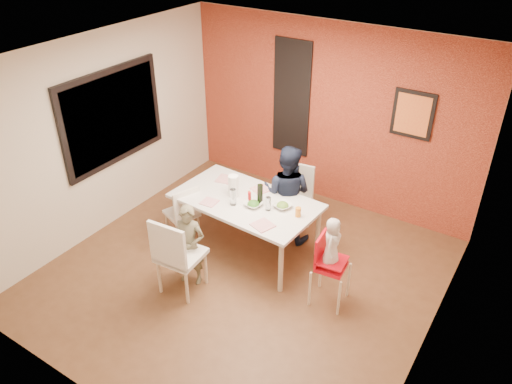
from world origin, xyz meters
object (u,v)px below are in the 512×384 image
Objects in this scene: chair_left at (184,211)px; child_far at (287,194)px; chair_far at (295,195)px; high_chair at (328,263)px; child_near at (190,245)px; toddler at (332,243)px; dining_table at (246,204)px; wine_bottle at (260,194)px; paper_towel_roll at (233,186)px; chair_near at (176,254)px.

chair_left is 0.61× the size of child_far.
chair_far reaches higher than high_chair.
toddler is at bearing 2.40° from child_near.
chair_far is at bearing 68.68° from dining_table.
wine_bottle is (-0.10, -0.75, 0.36)m from chair_far.
chair_far is 0.84m from wine_bottle.
dining_table is 0.28m from paper_towel_roll.
chair_left is at bearing 77.55° from toddler.
paper_towel_roll is (-1.51, 0.31, 0.38)m from high_chair.
chair_near is 1.24× the size of chair_left.
chair_near is at bearing -108.70° from wine_bottle.
child_near is at bearing 104.96° from high_chair.
dining_table is at bearing 65.03° from toddler.
chair_far is at bearing 58.65° from paper_towel_roll.
chair_far is at bearing 54.94° from child_near.
toddler is at bearing -13.05° from dining_table.
child_near is 0.77× the size of child_far.
chair_near is 3.49× the size of paper_towel_roll.
chair_left reaches higher than dining_table.
wine_bottle is at bearing 61.83° from toddler.
wine_bottle is (-0.11, -0.50, 0.21)m from child_far.
chair_near is at bearing 106.64° from toddler.
toddler is 2.25× the size of wine_bottle.
high_chair is 3.01× the size of paper_towel_roll.
child_near is 3.58× the size of paper_towel_roll.
chair_far is 0.99m from paper_towel_roll.
toddler reaches higher than chair_near.
chair_far is 0.91× the size of child_near.
child_near reaches higher than high_chair.
child_near is at bearing 65.10° from chair_left.
chair_far is 1.75m from child_near.
child_far reaches higher than high_chair.
high_chair reaches higher than chair_left.
child_far reaches higher than child_near.
chair_far reaches higher than chair_left.
child_far is at bearing 78.03° from wine_bottle.
chair_far is at bearing 154.62° from chair_left.
paper_towel_roll is (0.62, 0.28, 0.45)m from chair_left.
chair_far is 1.54m from toddler.
paper_towel_roll is at bearing 38.30° from child_far.
child_near is 3.94× the size of wine_bottle.
child_far is 0.76m from paper_towel_roll.
chair_near reaches higher than chair_far.
dining_table is at bearing 49.87° from child_far.
child_near is 1.69m from toddler.
toddler reaches higher than child_near.
toddler reaches higher than high_chair.
wine_bottle is at bearing 5.89° from dining_table.
chair_left is (-0.61, 0.86, -0.11)m from chair_near.
chair_near is 1.16× the size of high_chair.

